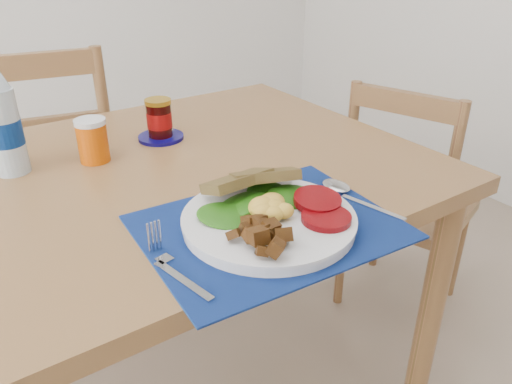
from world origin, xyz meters
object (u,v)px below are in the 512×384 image
chair_far (50,156)px  chair_end (406,178)px  water_bottle (3,125)px  juice_glass (93,142)px  jam_on_saucer (160,122)px  breakfast_plate (268,217)px

chair_far → chair_end: chair_far is taller
water_bottle → chair_end: bearing=-10.7°
water_bottle → chair_far: bearing=71.6°
juice_glass → water_bottle: bearing=166.1°
jam_on_saucer → water_bottle: bearing=-179.9°
chair_far → breakfast_plate: size_ratio=3.71×
chair_far → chair_end: (0.91, -0.70, -0.05)m
chair_far → juice_glass: 0.58m
breakfast_plate → juice_glass: 0.49m
chair_end → water_bottle: size_ratio=4.09×
chair_far → jam_on_saucer: (0.18, -0.50, 0.23)m
chair_end → juice_glass: bearing=61.6°
chair_far → breakfast_plate: 1.04m
chair_end → juice_glass: (-0.91, 0.16, 0.28)m
chair_far → jam_on_saucer: size_ratio=9.85×
chair_far → chair_end: size_ratio=1.12×
juice_glass → jam_on_saucer: 0.19m
breakfast_plate → jam_on_saucer: (0.03, 0.51, 0.02)m
breakfast_plate → juice_glass: size_ratio=3.23×
chair_end → water_bottle: (-1.08, 0.20, 0.34)m
breakfast_plate → chair_far: bearing=104.6°
breakfast_plate → jam_on_saucer: size_ratio=2.65×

